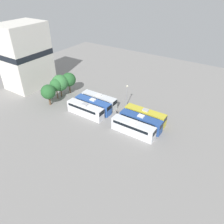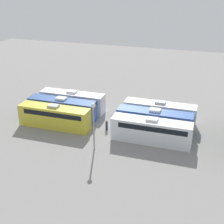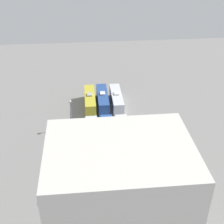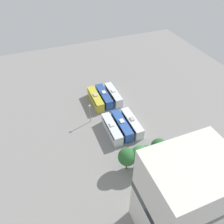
% 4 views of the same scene
% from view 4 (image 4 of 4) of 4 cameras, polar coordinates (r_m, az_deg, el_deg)
% --- Properties ---
extents(ground_plane, '(112.72, 112.72, 0.00)m').
position_cam_4_polar(ground_plane, '(70.74, 0.13, -0.56)').
color(ground_plane, gray).
extents(bus_0, '(2.54, 11.20, 3.69)m').
position_cam_4_polar(bus_0, '(75.84, 0.38, 4.58)').
color(bus_0, silver).
rests_on(bus_0, ground_plane).
extents(bus_1, '(2.54, 11.20, 3.69)m').
position_cam_4_polar(bus_1, '(75.12, -2.11, 4.14)').
color(bus_1, '#284C93').
rests_on(bus_1, ground_plane).
extents(bus_2, '(2.54, 11.20, 3.69)m').
position_cam_4_polar(bus_2, '(74.17, -4.30, 3.47)').
color(bus_2, gold).
rests_on(bus_2, ground_plane).
extents(bus_3, '(2.54, 11.20, 3.69)m').
position_cam_4_polar(bus_3, '(65.42, 5.24, -2.85)').
color(bus_3, silver).
rests_on(bus_3, ground_plane).
extents(bus_4, '(2.54, 11.20, 3.69)m').
position_cam_4_polar(bus_4, '(64.52, 2.58, -3.46)').
color(bus_4, '#2D56A8').
rests_on(bus_4, ground_plane).
extents(bus_5, '(2.54, 11.20, 3.69)m').
position_cam_4_polar(bus_5, '(63.48, -0.04, -4.35)').
color(bus_5, silver).
rests_on(bus_5, ground_plane).
extents(worker_person, '(0.36, 0.36, 1.62)m').
position_cam_4_polar(worker_person, '(69.47, -1.02, -0.68)').
color(worker_person, '#333338').
rests_on(worker_person, ground_plane).
extents(light_pole, '(0.60, 0.60, 6.71)m').
position_cam_4_polar(light_pole, '(65.41, -5.81, 0.44)').
color(light_pole, gray).
rests_on(light_pole, ground_plane).
extents(tree_0, '(4.32, 4.32, 6.49)m').
position_cam_4_polar(tree_0, '(57.03, 12.21, -8.89)').
color(tree_0, brown).
rests_on(tree_0, ground_plane).
extents(tree_1, '(3.81, 3.81, 6.65)m').
position_cam_4_polar(tree_1, '(54.71, 9.13, -10.50)').
color(tree_1, brown).
rests_on(tree_1, ground_plane).
extents(tree_2, '(5.13, 5.13, 7.23)m').
position_cam_4_polar(tree_2, '(54.04, 7.46, -11.27)').
color(tree_2, brown).
rests_on(tree_2, ground_plane).
extents(tree_3, '(4.46, 4.46, 7.02)m').
position_cam_4_polar(tree_3, '(53.37, 3.97, -11.63)').
color(tree_3, brown).
rests_on(tree_3, ground_plane).
extents(depot_building, '(14.31, 10.91, 20.91)m').
position_cam_4_polar(depot_building, '(43.07, 17.68, -20.71)').
color(depot_building, silver).
rests_on(depot_building, ground_plane).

